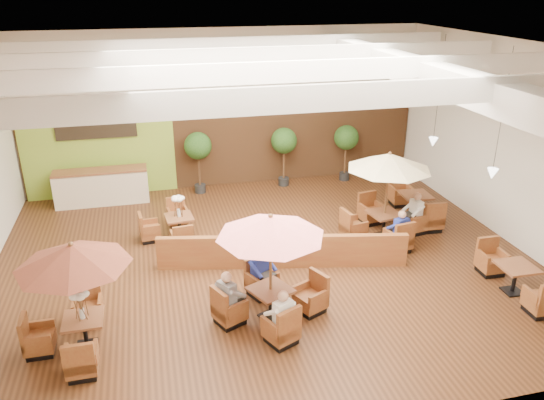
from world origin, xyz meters
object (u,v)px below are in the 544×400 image
object	(u,v)px
booth_divider	(283,252)
table_3	(172,224)
table_2	(388,180)
diner_0	(281,311)
table_4	(515,279)
topiary_1	(284,143)
topiary_0	(198,148)
diner_1	(261,267)
table_1	(271,248)
service_counter	(102,187)
diner_4	(415,209)
diner_2	(229,293)
table_0	(73,274)
topiary_2	(346,140)
diner_3	(400,226)
table_5	(415,206)

from	to	relation	value
booth_divider	table_3	world-z (taller)	table_3
table_2	diner_0	xyz separation A→B (m)	(-4.14, -4.06, -1.00)
table_4	topiary_1	world-z (taller)	topiary_1
topiary_0	diner_1	bearing A→B (deg)	-84.67
table_1	diner_1	xyz separation A→B (m)	(0.00, 0.92, -0.95)
service_counter	diner_4	bearing A→B (deg)	-26.72
diner_0	diner_1	size ratio (longest dim) A/B	0.96
topiary_1	diner_2	bearing A→B (deg)	-112.80
topiary_1	diner_0	distance (m)	9.15
booth_divider	table_2	size ratio (longest dim) A/B	2.49
table_0	table_2	size ratio (longest dim) A/B	0.92
table_0	diner_0	bearing A→B (deg)	-11.66
topiary_1	table_3	bearing A→B (deg)	-141.12
table_1	diner_1	bearing A→B (deg)	65.23
service_counter	topiary_2	xyz separation A→B (m)	(8.66, 0.20, 0.97)
diner_0	diner_3	size ratio (longest dim) A/B	1.03
table_0	table_5	distance (m)	10.60
booth_divider	diner_0	size ratio (longest dim) A/B	8.13
diner_2	diner_3	size ratio (longest dim) A/B	1.08
table_0	topiary_1	size ratio (longest dim) A/B	1.12
diner_1	diner_3	world-z (taller)	diner_1
table_3	diner_0	xyz separation A→B (m)	(1.84, -5.38, 0.32)
diner_2	table_5	bearing A→B (deg)	90.72
topiary_0	booth_divider	bearing A→B (deg)	-75.70
table_0	topiary_0	xyz separation A→B (m)	(3.29, 7.98, -0.09)
table_0	topiary_1	bearing A→B (deg)	51.54
table_3	table_4	world-z (taller)	table_3
table_1	diner_0	world-z (taller)	table_1
topiary_2	diner_2	size ratio (longest dim) A/B	2.52
table_2	topiary_1	bearing A→B (deg)	101.07
table_5	topiary_1	bearing A→B (deg)	135.35
diner_3	service_counter	bearing A→B (deg)	126.99
table_2	topiary_2	xyz separation A→B (m)	(0.60, 4.73, -0.21)
table_1	table_2	distance (m)	5.20
table_1	diner_0	bearing A→B (deg)	-114.77
table_1	topiary_0	distance (m)	7.90
topiary_0	table_0	bearing A→B (deg)	-112.42
topiary_1	table_2	bearing A→B (deg)	-69.72
table_5	table_4	bearing A→B (deg)	-83.42
diner_4	diner_0	bearing A→B (deg)	120.13
booth_divider	table_0	xyz separation A→B (m)	(-4.77, -2.20, 1.27)
topiary_0	diner_3	size ratio (longest dim) A/B	2.83
table_0	diner_2	world-z (taller)	table_0
topiary_2	diner_1	bearing A→B (deg)	-124.30
diner_1	diner_4	size ratio (longest dim) A/B	1.03
table_1	booth_divider	bearing A→B (deg)	43.75
diner_4	table_3	bearing A→B (deg)	70.71
table_0	diner_4	size ratio (longest dim) A/B	2.97
table_0	topiary_2	world-z (taller)	table_0
service_counter	table_1	distance (m)	8.69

